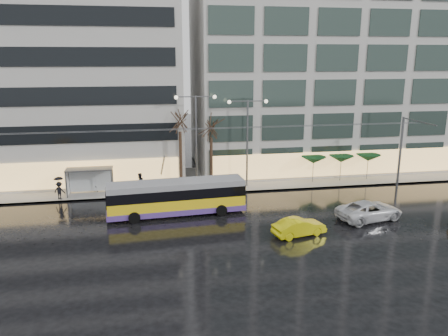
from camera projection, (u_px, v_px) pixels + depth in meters
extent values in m
plane|color=black|center=(187.00, 233.00, 32.19)|extent=(140.00, 140.00, 0.00)
cube|color=gray|center=(194.00, 180.00, 45.87)|extent=(80.00, 10.00, 0.15)
cube|color=slate|center=(199.00, 194.00, 41.14)|extent=(80.00, 0.10, 0.15)
cube|color=#B4B2AC|center=(13.00, 72.00, 44.91)|extent=(34.00, 14.00, 22.00)
cube|color=#B4B2AC|center=(334.00, 57.00, 50.38)|extent=(32.00, 14.00, 25.00)
cube|color=yellow|center=(177.00, 203.00, 35.77)|extent=(11.19, 3.09, 1.38)
cube|color=#593A92|center=(177.00, 209.00, 35.88)|extent=(11.23, 3.13, 0.46)
cube|color=black|center=(176.00, 192.00, 35.52)|extent=(11.21, 3.11, 0.83)
cube|color=gray|center=(176.00, 184.00, 35.36)|extent=(11.19, 3.09, 0.46)
cube|color=black|center=(242.00, 188.00, 36.86)|extent=(0.21, 2.12, 1.20)
cube|color=black|center=(106.00, 198.00, 34.25)|extent=(0.21, 2.12, 1.20)
cylinder|color=black|center=(215.00, 202.00, 37.80)|extent=(0.94, 0.39, 0.92)
cylinder|color=black|center=(221.00, 210.00, 35.64)|extent=(0.94, 0.39, 0.92)
cylinder|color=black|center=(133.00, 208.00, 36.16)|extent=(0.94, 0.39, 0.92)
cylinder|color=black|center=(134.00, 218.00, 33.99)|extent=(0.94, 0.39, 0.92)
cylinder|color=#595B60|center=(163.00, 166.00, 35.64)|extent=(0.30, 3.42, 2.42)
cylinder|color=#595B60|center=(162.00, 165.00, 36.07)|extent=(0.30, 3.42, 2.42)
cylinder|color=#595B60|center=(400.00, 152.00, 43.11)|extent=(0.24, 0.24, 7.00)
cube|color=#595B60|center=(419.00, 122.00, 39.89)|extent=(0.10, 5.00, 0.10)
cylinder|color=#595B60|center=(191.00, 129.00, 36.17)|extent=(42.00, 0.04, 0.04)
cylinder|color=#595B60|center=(190.00, 128.00, 36.65)|extent=(42.00, 0.04, 0.04)
cube|color=#595B60|center=(89.00, 169.00, 40.24)|extent=(4.20, 1.60, 0.12)
cube|color=silver|center=(91.00, 180.00, 41.21)|extent=(4.00, 0.05, 2.20)
cube|color=white|center=(67.00, 183.00, 40.20)|extent=(0.10, 1.40, 2.20)
cylinder|color=#595B60|center=(66.00, 185.00, 39.54)|extent=(0.10, 0.10, 2.40)
cylinder|color=#595B60|center=(69.00, 181.00, 40.88)|extent=(0.10, 0.10, 2.40)
cylinder|color=#595B60|center=(112.00, 183.00, 40.21)|extent=(0.10, 0.10, 2.40)
cylinder|color=#595B60|center=(113.00, 179.00, 41.55)|extent=(0.10, 0.10, 2.40)
cylinder|color=#595B60|center=(196.00, 143.00, 41.69)|extent=(0.18, 0.18, 9.00)
cylinder|color=#595B60|center=(186.00, 97.00, 40.45)|extent=(1.80, 0.10, 0.10)
cylinder|color=#595B60|center=(205.00, 96.00, 40.75)|extent=(1.80, 0.10, 0.10)
sphere|color=#FFF2CC|center=(176.00, 97.00, 40.31)|extent=(0.36, 0.36, 0.36)
sphere|color=#FFF2CC|center=(215.00, 97.00, 40.92)|extent=(0.36, 0.36, 0.36)
cylinder|color=#595B60|center=(247.00, 144.00, 42.58)|extent=(0.18, 0.18, 8.50)
cylinder|color=#595B60|center=(239.00, 101.00, 41.41)|extent=(1.80, 0.10, 0.10)
cylinder|color=#595B60|center=(257.00, 101.00, 41.71)|extent=(1.80, 0.10, 0.10)
sphere|color=#FFF2CC|center=(229.00, 102.00, 41.27)|extent=(0.36, 0.36, 0.36)
sphere|color=#FFF2CC|center=(266.00, 101.00, 41.87)|extent=(0.36, 0.36, 0.36)
cylinder|color=black|center=(181.00, 160.00, 42.05)|extent=(0.28, 0.28, 5.60)
cylinder|color=black|center=(211.00, 162.00, 42.82)|extent=(0.28, 0.28, 4.90)
cylinder|color=#595B60|center=(313.00, 171.00, 44.72)|extent=(0.06, 0.06, 2.20)
cone|color=#113E19|center=(314.00, 160.00, 44.42)|extent=(2.50, 2.50, 0.70)
cylinder|color=#595B60|center=(340.00, 170.00, 45.22)|extent=(0.06, 0.06, 2.20)
cone|color=#113E19|center=(341.00, 159.00, 44.92)|extent=(2.50, 2.50, 0.70)
cylinder|color=#595B60|center=(367.00, 169.00, 45.72)|extent=(0.06, 0.06, 2.20)
cone|color=#113E19|center=(368.00, 158.00, 45.42)|extent=(2.50, 2.50, 0.70)
imported|color=#D8CF0B|center=(299.00, 227.00, 31.64)|extent=(4.17, 2.26, 1.31)
imported|color=silver|center=(369.00, 210.00, 34.76)|extent=(5.84, 3.62, 1.51)
imported|color=black|center=(95.00, 183.00, 41.52)|extent=(0.73, 0.61, 1.71)
imported|color=#E14B66|center=(95.00, 174.00, 41.30)|extent=(1.25, 1.26, 0.88)
imported|color=black|center=(140.00, 183.00, 41.19)|extent=(1.16, 1.14, 1.89)
imported|color=black|center=(60.00, 191.00, 39.28)|extent=(1.19, 0.94, 1.62)
imported|color=black|center=(59.00, 180.00, 39.04)|extent=(1.06, 1.06, 0.72)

